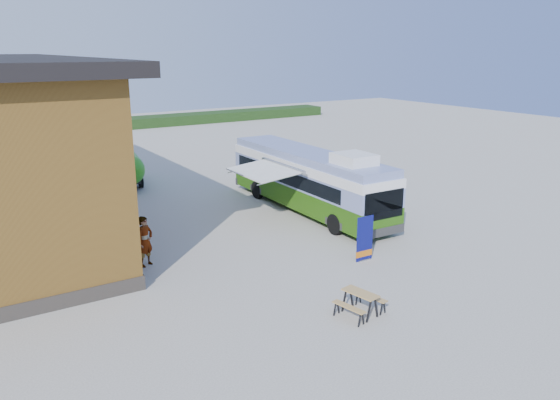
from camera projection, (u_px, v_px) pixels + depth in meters
ground at (302, 252)px, 21.80m from camera, size 100.00×100.00×0.00m
hedge at (158, 121)px, 56.68m from camera, size 40.00×3.00×1.00m
bus at (309, 178)px, 26.96m from camera, size 2.60×11.28×3.45m
awning at (267, 166)px, 25.50m from camera, size 2.35×3.77×0.48m
banner at (364, 243)px, 20.76m from camera, size 0.77×0.19×1.77m
picnic_table at (360, 298)px, 16.58m from camera, size 1.48×1.37×0.74m
person_a at (145, 241)px, 20.23m from camera, size 0.83×0.74×1.92m
person_b at (83, 188)px, 28.06m from camera, size 0.85×1.01×1.86m
slurry_tanker at (126, 165)px, 32.26m from camera, size 2.30×5.59×2.08m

